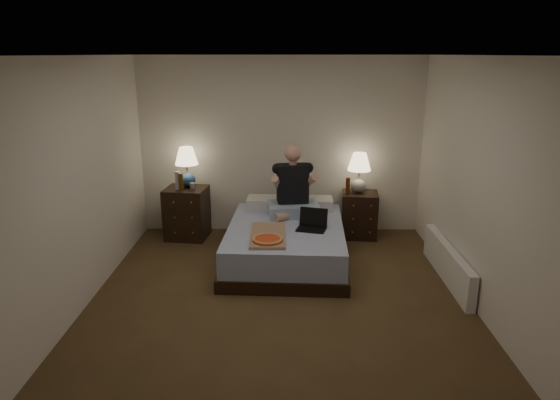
{
  "coord_description": "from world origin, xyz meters",
  "views": [
    {
      "loc": [
        0.06,
        -4.76,
        2.51
      ],
      "look_at": [
        0.0,
        0.9,
        0.85
      ],
      "focal_mm": 32.0,
      "sensor_mm": 36.0,
      "label": 1
    }
  ],
  "objects_px": {
    "pizza_box": "(268,240)",
    "water_bottle": "(178,180)",
    "nightstand_left": "(187,213)",
    "radiator": "(448,264)",
    "bed": "(286,243)",
    "laptop": "(312,220)",
    "nightstand_right": "(359,215)",
    "beer_bottle_left": "(181,182)",
    "person": "(293,181)",
    "beer_bottle_right": "(348,186)",
    "lamp_left": "(187,167)",
    "lamp_right": "(359,173)",
    "soda_can": "(192,186)"
  },
  "relations": [
    {
      "from": "bed",
      "to": "beer_bottle_right",
      "type": "distance_m",
      "value": 1.32
    },
    {
      "from": "lamp_left",
      "to": "pizza_box",
      "type": "relative_size",
      "value": 0.74
    },
    {
      "from": "water_bottle",
      "to": "nightstand_right",
      "type": "bearing_deg",
      "value": 2.81
    },
    {
      "from": "soda_can",
      "to": "radiator",
      "type": "distance_m",
      "value": 3.44
    },
    {
      "from": "water_bottle",
      "to": "lamp_right",
      "type": "bearing_deg",
      "value": 3.54
    },
    {
      "from": "water_bottle",
      "to": "beer_bottle_right",
      "type": "relative_size",
      "value": 1.09
    },
    {
      "from": "beer_bottle_right",
      "to": "pizza_box",
      "type": "xyz_separation_m",
      "value": [
        -1.06,
        -1.46,
        -0.25
      ]
    },
    {
      "from": "beer_bottle_right",
      "to": "radiator",
      "type": "distance_m",
      "value": 1.79
    },
    {
      "from": "nightstand_left",
      "to": "lamp_left",
      "type": "bearing_deg",
      "value": 84.02
    },
    {
      "from": "lamp_right",
      "to": "person",
      "type": "xyz_separation_m",
      "value": [
        -0.92,
        -0.51,
        0.01
      ]
    },
    {
      "from": "pizza_box",
      "to": "water_bottle",
      "type": "bearing_deg",
      "value": 132.01
    },
    {
      "from": "bed",
      "to": "nightstand_right",
      "type": "distance_m",
      "value": 1.38
    },
    {
      "from": "beer_bottle_right",
      "to": "radiator",
      "type": "bearing_deg",
      "value": -53.92
    },
    {
      "from": "nightstand_right",
      "to": "person",
      "type": "distance_m",
      "value": 1.23
    },
    {
      "from": "nightstand_left",
      "to": "beer_bottle_left",
      "type": "relative_size",
      "value": 3.14
    },
    {
      "from": "soda_can",
      "to": "water_bottle",
      "type": "bearing_deg",
      "value": 171.54
    },
    {
      "from": "bed",
      "to": "radiator",
      "type": "bearing_deg",
      "value": -13.11
    },
    {
      "from": "nightstand_left",
      "to": "lamp_right",
      "type": "bearing_deg",
      "value": 9.1
    },
    {
      "from": "lamp_left",
      "to": "person",
      "type": "height_order",
      "value": "person"
    },
    {
      "from": "nightstand_left",
      "to": "radiator",
      "type": "height_order",
      "value": "nightstand_left"
    },
    {
      "from": "lamp_right",
      "to": "beer_bottle_left",
      "type": "relative_size",
      "value": 2.43
    },
    {
      "from": "lamp_right",
      "to": "soda_can",
      "type": "height_order",
      "value": "lamp_right"
    },
    {
      "from": "soda_can",
      "to": "beer_bottle_left",
      "type": "xyz_separation_m",
      "value": [
        -0.15,
        -0.01,
        0.06
      ]
    },
    {
      "from": "water_bottle",
      "to": "beer_bottle_left",
      "type": "xyz_separation_m",
      "value": [
        0.05,
        -0.04,
        -0.01
      ]
    },
    {
      "from": "lamp_right",
      "to": "pizza_box",
      "type": "xyz_separation_m",
      "value": [
        -1.22,
        -1.54,
        -0.41
      ]
    },
    {
      "from": "nightstand_right",
      "to": "nightstand_left",
      "type": "bearing_deg",
      "value": -172.23
    },
    {
      "from": "nightstand_left",
      "to": "lamp_left",
      "type": "relative_size",
      "value": 1.29
    },
    {
      "from": "lamp_right",
      "to": "soda_can",
      "type": "relative_size",
      "value": 5.6
    },
    {
      "from": "nightstand_right",
      "to": "beer_bottle_left",
      "type": "distance_m",
      "value": 2.53
    },
    {
      "from": "lamp_left",
      "to": "lamp_right",
      "type": "height_order",
      "value": "lamp_left"
    },
    {
      "from": "soda_can",
      "to": "pizza_box",
      "type": "height_order",
      "value": "soda_can"
    },
    {
      "from": "beer_bottle_left",
      "to": "laptop",
      "type": "distance_m",
      "value": 1.97
    },
    {
      "from": "nightstand_right",
      "to": "soda_can",
      "type": "distance_m",
      "value": 2.37
    },
    {
      "from": "pizza_box",
      "to": "laptop",
      "type": "bearing_deg",
      "value": 41.14
    },
    {
      "from": "laptop",
      "to": "radiator",
      "type": "height_order",
      "value": "laptop"
    },
    {
      "from": "bed",
      "to": "pizza_box",
      "type": "xyz_separation_m",
      "value": [
        -0.21,
        -0.61,
        0.27
      ]
    },
    {
      "from": "person",
      "to": "water_bottle",
      "type": "bearing_deg",
      "value": 160.16
    },
    {
      "from": "lamp_left",
      "to": "radiator",
      "type": "bearing_deg",
      "value": -24.07
    },
    {
      "from": "lamp_right",
      "to": "laptop",
      "type": "height_order",
      "value": "lamp_right"
    },
    {
      "from": "bed",
      "to": "beer_bottle_left",
      "type": "bearing_deg",
      "value": 155.26
    },
    {
      "from": "soda_can",
      "to": "pizza_box",
      "type": "relative_size",
      "value": 0.13
    },
    {
      "from": "bed",
      "to": "beer_bottle_right",
      "type": "bearing_deg",
      "value": 47.3
    },
    {
      "from": "person",
      "to": "nightstand_right",
      "type": "bearing_deg",
      "value": 19.35
    },
    {
      "from": "soda_can",
      "to": "person",
      "type": "xyz_separation_m",
      "value": [
        1.37,
        -0.32,
        0.16
      ]
    },
    {
      "from": "nightstand_right",
      "to": "beer_bottle_left",
      "type": "relative_size",
      "value": 2.79
    },
    {
      "from": "soda_can",
      "to": "beer_bottle_left",
      "type": "bearing_deg",
      "value": -177.22
    },
    {
      "from": "bed",
      "to": "pizza_box",
      "type": "bearing_deg",
      "value": -106.03
    },
    {
      "from": "water_bottle",
      "to": "beer_bottle_left",
      "type": "distance_m",
      "value": 0.07
    },
    {
      "from": "bed",
      "to": "laptop",
      "type": "bearing_deg",
      "value": -23.15
    },
    {
      "from": "lamp_left",
      "to": "laptop",
      "type": "relative_size",
      "value": 1.65
    }
  ]
}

